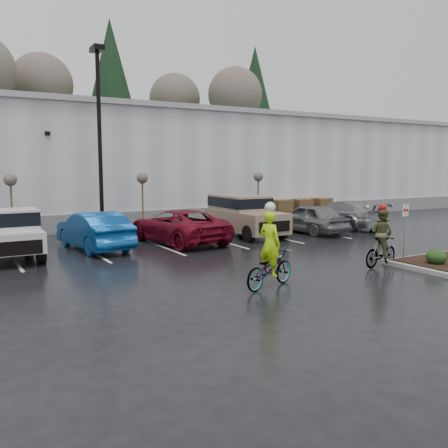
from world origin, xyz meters
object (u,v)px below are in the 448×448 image
suv_tan (245,216)px  pickup_white (8,233)px  sapling_mid (142,181)px  car_red (178,226)px  sapling_west (10,183)px  car_blue (94,230)px  pallet_stack_b (301,208)px  car_grey (309,218)px  pallet_stack_a (281,210)px  cyclist_hivis (270,261)px  pallet_stack_c (321,207)px  cyclist_olive (381,244)px  car_far_silver (343,214)px  lamppost (99,122)px  sapling_east (258,179)px  fire_lane_sign (405,225)px

suv_tan → pickup_white: bearing=-178.3°
sapling_mid → car_red: (0.08, -4.42, -1.94)m
sapling_west → pickup_white: bearing=-98.0°
sapling_mid → car_blue: bearing=-131.7°
pallet_stack_b → car_grey: 7.17m
pallet_stack_a → car_blue: size_ratio=0.27×
pallet_stack_b → cyclist_hivis: cyclist_hivis is taller
sapling_mid → pallet_stack_a: bearing=5.7°
pallet_stack_c → car_red: (-13.42, -5.42, 0.11)m
pickup_white → cyclist_olive: bearing=-36.7°
pickup_white → car_far_silver: bearing=1.0°
car_far_silver → cyclist_olive: (-6.57, -8.69, 0.02)m
pallet_stack_a → pallet_stack_c: size_ratio=1.00×
sapling_mid → car_red: bearing=-89.0°
lamppost → pallet_stack_b: 15.19m
pickup_white → cyclist_olive: size_ratio=2.34×
car_grey → car_red: bearing=-7.1°
lamppost → sapling_west: size_ratio=2.88×
sapling_east → car_red: (-7.42, -4.42, -1.94)m
lamppost → cyclist_olive: (6.61, -11.80, -4.87)m
fire_lane_sign → cyclist_olive: bearing=-179.9°
sapling_west → sapling_mid: same height
pallet_stack_c → car_red: 14.47m
sapling_west → car_red: (6.58, -4.42, -1.94)m
car_red → cyclist_hivis: (-1.08, -8.81, -0.01)m
car_blue → pallet_stack_c: bearing=-170.0°
sapling_mid → car_grey: (7.53, -4.83, -1.95)m
lamppost → cyclist_hivis: (1.50, -12.23, -4.92)m
pickup_white → car_grey: bearing=-1.6°
sapling_west → pallet_stack_b: size_ratio=2.37×
sapling_west → cyclist_hivis: (5.50, -13.23, -1.96)m
pallet_stack_c → fire_lane_sign: size_ratio=0.61×
sapling_mid → pallet_stack_b: (11.70, 1.00, -2.05)m
fire_lane_sign → cyclist_hivis: cyclist_hivis is taller
sapling_west → car_red: size_ratio=0.57×
fire_lane_sign → cyclist_olive: (-1.19, -0.00, -0.59)m
pickup_white → cyclist_hivis: cyclist_hivis is taller
pickup_white → suv_tan: size_ratio=1.02×
car_far_silver → fire_lane_sign: bearing=57.1°
pallet_stack_a → pallet_stack_c: 3.50m
pickup_white → car_grey: (14.65, -0.40, -0.20)m
car_far_silver → cyclist_hivis: bearing=36.8°
sapling_mid → suv_tan: size_ratio=0.63×
lamppost → pallet_stack_a: lamppost is taller
lamppost → car_red: (2.58, -3.42, -4.90)m
sapling_east → sapling_west: bearing=180.0°
car_far_silver → pallet_stack_c: bearing=-120.0°
car_blue → car_red: bearing=170.0°
sapling_west → suv_tan: sapling_west is taller
fire_lane_sign → car_far_silver: bearing=58.2°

